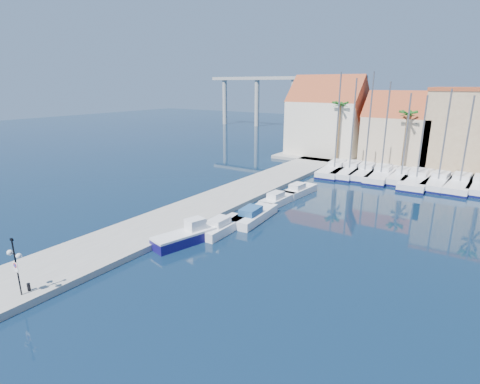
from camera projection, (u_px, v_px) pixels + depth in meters
name	position (u px, v px, depth m)	size (l,w,h in m)	color
ground	(193.00, 284.00, 24.14)	(260.00, 260.00, 0.00)	black
quay_west	(213.00, 203.00, 39.65)	(6.00, 77.00, 0.50)	gray
shore_north	(452.00, 167.00, 56.77)	(54.00, 16.00, 0.50)	gray
lamp_post	(15.00, 258.00, 21.39)	(1.22, 0.39, 3.61)	black
bollard	(29.00, 287.00, 22.41)	(0.20, 0.20, 0.49)	black
fishing_boat	(186.00, 236.00, 30.26)	(3.06, 5.62, 1.87)	#140E55
motorboat_west_0	(222.00, 226.00, 32.64)	(1.88, 5.51, 1.40)	white
motorboat_west_1	(253.00, 215.00, 35.40)	(2.58, 6.59, 1.40)	white
motorboat_west_2	(278.00, 199.00, 40.18)	(1.93, 5.33, 1.40)	white
motorboat_west_3	(299.00, 190.00, 43.64)	(2.17, 5.60, 1.40)	white
sailboat_0	(336.00, 169.00, 54.30)	(3.68, 10.88, 14.01)	white
sailboat_1	(350.00, 170.00, 53.63)	(3.31, 10.96, 13.20)	white
sailboat_2	(366.00, 172.00, 52.48)	(3.38, 10.13, 14.02)	white
sailboat_3	(382.00, 174.00, 51.13)	(3.12, 10.44, 12.76)	white
sailboat_4	(402.00, 176.00, 49.80)	(2.40, 8.37, 11.37)	white
sailboat_5	(417.00, 179.00, 48.54)	(3.39, 11.65, 11.14)	white
sailboat_6	(439.00, 181.00, 47.39)	(3.34, 9.70, 11.91)	white
sailboat_7	(460.00, 183.00, 46.40)	(3.15, 10.36, 11.17)	white
sailboat_8	(480.00, 185.00, 45.56)	(2.81, 9.36, 12.03)	white
building_0	(327.00, 119.00, 65.04)	(12.30, 9.00, 13.50)	beige
building_1	(399.00, 131.00, 58.90)	(10.30, 8.00, 11.00)	#CEB591
palm_0	(340.00, 106.00, 58.20)	(2.60, 2.60, 10.15)	brown
palm_1	(408.00, 115.00, 53.06)	(2.60, 2.60, 9.15)	brown
viaduct	(278.00, 92.00, 107.50)	(48.00, 2.20, 14.45)	#9E9E99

